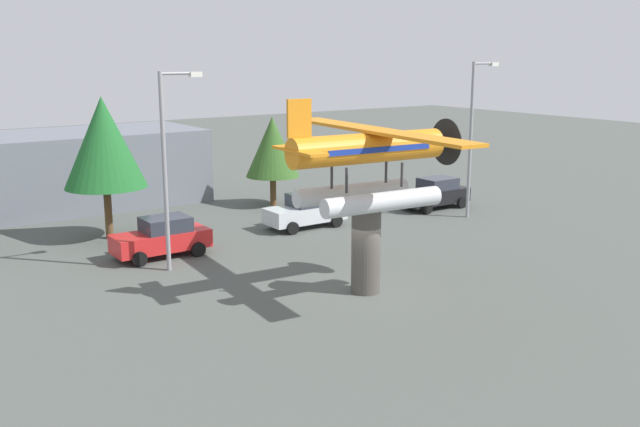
% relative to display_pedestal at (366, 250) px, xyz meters
% --- Properties ---
extents(ground_plane, '(140.00, 140.00, 0.00)m').
position_rel_display_pedestal_xyz_m(ground_plane, '(0.00, 0.00, -1.64)').
color(ground_plane, '#4C514C').
extents(display_pedestal, '(1.10, 1.10, 3.29)m').
position_rel_display_pedestal_xyz_m(display_pedestal, '(0.00, 0.00, 0.00)').
color(display_pedestal, '#4C4742').
rests_on(display_pedestal, ground).
extents(floatplane_monument, '(6.98, 10.45, 4.00)m').
position_rel_display_pedestal_xyz_m(floatplane_monument, '(0.13, -0.01, 3.32)').
color(floatplane_monument, silver).
rests_on(floatplane_monument, display_pedestal).
extents(car_mid_red, '(4.20, 2.02, 1.76)m').
position_rel_display_pedestal_xyz_m(car_mid_red, '(-4.37, 8.88, -0.76)').
color(car_mid_red, red).
rests_on(car_mid_red, ground).
extents(car_far_silver, '(4.20, 2.02, 1.76)m').
position_rel_display_pedestal_xyz_m(car_far_silver, '(3.85, 9.78, -0.76)').
color(car_far_silver, silver).
rests_on(car_far_silver, ground).
extents(car_distant_black, '(4.20, 2.02, 1.76)m').
position_rel_display_pedestal_xyz_m(car_distant_black, '(12.52, 9.39, -0.76)').
color(car_distant_black, black).
rests_on(car_distant_black, ground).
extents(streetlight_primary, '(1.84, 0.28, 8.10)m').
position_rel_display_pedestal_xyz_m(streetlight_primary, '(-4.78, 6.78, 3.04)').
color(streetlight_primary, gray).
rests_on(streetlight_primary, ground).
extents(streetlight_secondary, '(1.84, 0.28, 8.34)m').
position_rel_display_pedestal_xyz_m(streetlight_secondary, '(12.55, 6.67, 3.17)').
color(streetlight_secondary, gray).
rests_on(streetlight_secondary, ground).
extents(storefront_building, '(15.58, 7.08, 4.32)m').
position_rel_display_pedestal_xyz_m(storefront_building, '(-4.87, 22.00, 0.51)').
color(storefront_building, slate).
rests_on(storefront_building, ground).
extents(tree_east, '(3.87, 3.87, 6.83)m').
position_rel_display_pedestal_xyz_m(tree_east, '(-5.24, 13.31, 3.02)').
color(tree_east, brown).
rests_on(tree_east, ground).
extents(tree_center_back, '(3.13, 3.13, 5.22)m').
position_rel_display_pedestal_xyz_m(tree_center_back, '(5.25, 15.37, 1.82)').
color(tree_center_back, brown).
rests_on(tree_center_back, ground).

